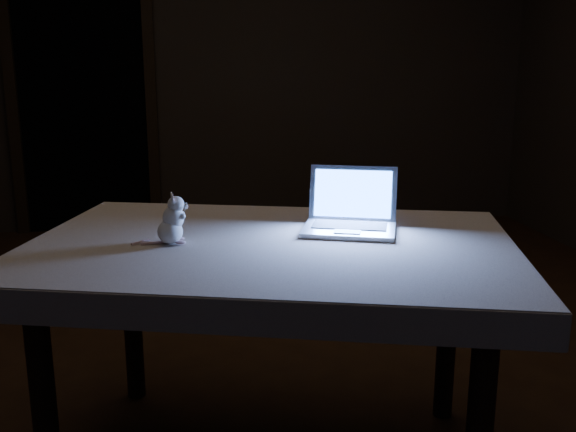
{
  "coord_description": "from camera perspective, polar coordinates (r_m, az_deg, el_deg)",
  "views": [
    {
      "loc": [
        -0.26,
        -2.41,
        1.24
      ],
      "look_at": [
        -0.01,
        -0.56,
        0.79
      ],
      "focal_mm": 40.0,
      "sensor_mm": 36.0,
      "label": 1
    }
  ],
  "objects": [
    {
      "name": "plush_mouse",
      "position": [
        1.89,
        -10.48,
        -0.25
      ],
      "size": [
        0.14,
        0.14,
        0.15
      ],
      "primitive_type": null,
      "rotation": [
        0.0,
        0.0,
        -0.43
      ],
      "color": "silver",
      "rests_on": "tablecloth"
    },
    {
      "name": "table",
      "position": [
        2.03,
        -1.48,
        -12.25
      ],
      "size": [
        1.51,
        1.17,
        0.72
      ],
      "primitive_type": null,
      "rotation": [
        0.0,
        0.0,
        -0.26
      ],
      "color": "black",
      "rests_on": "floor"
    },
    {
      "name": "tablecloth",
      "position": [
        1.92,
        -3.82,
        -3.49
      ],
      "size": [
        1.63,
        1.31,
        0.09
      ],
      "primitive_type": null,
      "rotation": [
        0.0,
        0.0,
        -0.28
      ],
      "color": "beige",
      "rests_on": "table"
    },
    {
      "name": "floor",
      "position": [
        2.72,
        -1.48,
        -13.67
      ],
      "size": [
        5.0,
        5.0,
        0.0
      ],
      "primitive_type": "plane",
      "color": "black",
      "rests_on": "ground"
    },
    {
      "name": "back_wall",
      "position": [
        4.91,
        -4.91,
        14.1
      ],
      "size": [
        4.5,
        0.04,
        2.6
      ],
      "primitive_type": "cube",
      "color": "black",
      "rests_on": "ground"
    },
    {
      "name": "doorway",
      "position": [
        4.98,
        -17.83,
        10.8
      ],
      "size": [
        1.06,
        0.36,
        2.13
      ],
      "primitive_type": null,
      "color": "black",
      "rests_on": "back_wall"
    },
    {
      "name": "laptop",
      "position": [
        1.99,
        5.49,
        1.25
      ],
      "size": [
        0.35,
        0.32,
        0.19
      ],
      "primitive_type": null,
      "rotation": [
        0.0,
        0.0,
        -0.32
      ],
      "color": "#AAAAAE",
      "rests_on": "tablecloth"
    }
  ]
}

